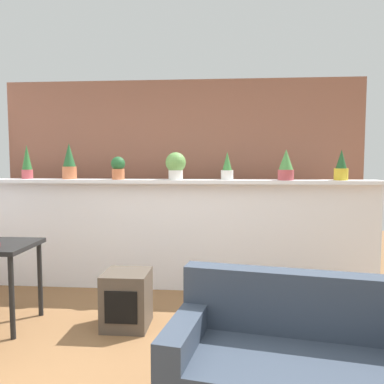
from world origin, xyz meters
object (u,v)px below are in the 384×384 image
at_px(potted_plant_4, 227,167).
at_px(potted_plant_5, 286,165).
at_px(potted_plant_0, 27,163).
at_px(potted_plant_6, 341,167).
at_px(couch, 307,373).
at_px(potted_plant_2, 118,168).
at_px(side_cube_shelf, 127,299).
at_px(potted_plant_1, 69,162).
at_px(potted_plant_3, 176,165).

relative_size(potted_plant_4, potted_plant_5, 0.93).
height_order(potted_plant_0, potted_plant_5, potted_plant_0).
xyz_separation_m(potted_plant_6, couch, (-0.80, -2.22, -1.13)).
xyz_separation_m(potted_plant_2, side_cube_shelf, (0.34, -1.01, -1.16)).
xyz_separation_m(potted_plant_1, couch, (2.27, -2.25, -1.18)).
bearing_deg(potted_plant_2, side_cube_shelf, -71.55).
bearing_deg(potted_plant_0, potted_plant_4, -0.19).
height_order(potted_plant_3, potted_plant_5, potted_plant_5).
distance_m(potted_plant_0, potted_plant_2, 1.12).
relative_size(side_cube_shelf, couch, 0.30).
bearing_deg(potted_plant_2, potted_plant_4, 3.11).
relative_size(potted_plant_1, couch, 0.25).
bearing_deg(potted_plant_6, couch, -109.72).
relative_size(potted_plant_3, side_cube_shelf, 0.62).
xyz_separation_m(potted_plant_5, side_cube_shelf, (-1.54, -1.01, -1.18)).
bearing_deg(potted_plant_1, couch, -44.68).
distance_m(potted_plant_3, side_cube_shelf, 1.63).
distance_m(potted_plant_1, potted_plant_3, 1.25).
xyz_separation_m(potted_plant_5, couch, (-0.20, -2.18, -1.15)).
xyz_separation_m(potted_plant_0, couch, (2.79, -2.25, -1.18)).
distance_m(potted_plant_1, side_cube_shelf, 1.88).
distance_m(potted_plant_1, potted_plant_4, 1.83).
relative_size(potted_plant_3, potted_plant_5, 0.91).
bearing_deg(potted_plant_5, potted_plant_1, 178.45).
bearing_deg(potted_plant_1, side_cube_shelf, -49.15).
xyz_separation_m(potted_plant_0, potted_plant_2, (1.11, -0.07, -0.06)).
xyz_separation_m(potted_plant_0, potted_plant_6, (3.59, -0.03, -0.05)).
height_order(potted_plant_0, couch, potted_plant_0).
bearing_deg(potted_plant_6, potted_plant_5, -176.14).
bearing_deg(potted_plant_3, potted_plant_0, 179.44).
height_order(potted_plant_0, side_cube_shelf, potted_plant_0).
bearing_deg(potted_plant_2, potted_plant_3, 5.07).
distance_m(potted_plant_0, potted_plant_3, 1.76).
bearing_deg(potted_plant_2, potted_plant_5, 0.11).
height_order(potted_plant_4, couch, potted_plant_4).
height_order(potted_plant_1, potted_plant_3, potted_plant_1).
xyz_separation_m(potted_plant_2, couch, (1.68, -2.18, -1.12)).
distance_m(potted_plant_6, side_cube_shelf, 2.65).
height_order(potted_plant_4, potted_plant_5, potted_plant_5).
relative_size(potted_plant_4, potted_plant_6, 0.93).
bearing_deg(side_cube_shelf, potted_plant_4, 50.31).
bearing_deg(potted_plant_4, side_cube_shelf, -129.69).
relative_size(potted_plant_3, potted_plant_6, 0.92).
height_order(potted_plant_0, potted_plant_1, potted_plant_1).
xyz_separation_m(potted_plant_3, potted_plant_6, (1.82, -0.01, -0.02)).
relative_size(potted_plant_0, potted_plant_2, 1.53).
relative_size(potted_plant_0, potted_plant_3, 1.29).
distance_m(potted_plant_1, potted_plant_6, 3.07).
bearing_deg(couch, potted_plant_4, 101.20).
xyz_separation_m(potted_plant_3, couch, (1.03, -2.24, -1.16)).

